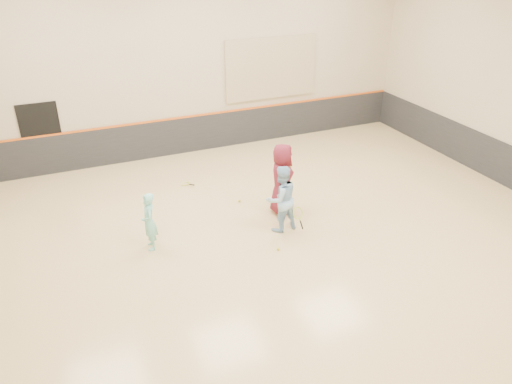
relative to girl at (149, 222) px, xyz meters
name	(u,v)px	position (x,y,z in m)	size (l,w,h in m)	color
room	(268,212)	(2.55, -0.83, 0.12)	(15.04, 12.04, 6.22)	tan
wainscot_back	(192,134)	(2.55, 5.14, -0.09)	(14.90, 0.04, 1.20)	#232326
wainscot_right	(509,166)	(10.02, -0.83, -0.09)	(0.04, 11.90, 1.20)	#232326
accent_stripe	(191,116)	(2.55, 5.13, 0.53)	(14.90, 0.03, 0.06)	#D85914
acoustic_panel	(271,68)	(5.35, 5.12, 1.81)	(3.20, 0.08, 2.00)	tan
doorway	(43,140)	(-1.95, 5.15, 0.41)	(1.10, 0.05, 2.20)	black
girl	(149,222)	(0.00, 0.00, 0.00)	(0.50, 0.33, 1.38)	#80DED0
instructor	(281,199)	(3.08, -0.43, 0.15)	(0.81, 0.63, 1.68)	#94C0E5
young_man	(282,179)	(3.48, 0.36, 0.24)	(0.91, 0.59, 1.86)	maroon
held_racket	(298,213)	(3.36, -0.77, -0.13)	(0.33, 0.33, 0.61)	#A4D02D
spare_racket	(185,182)	(1.61, 2.86, -0.62)	(0.60, 0.60, 0.14)	gold
ball_under_racket	(278,249)	(2.63, -1.25, -0.66)	(0.07, 0.07, 0.07)	gold
ball_in_hand	(290,167)	(3.66, 0.31, 0.57)	(0.07, 0.07, 0.07)	yellow
ball_beside_spare	(239,201)	(2.66, 1.25, -0.66)	(0.07, 0.07, 0.07)	#CBD431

